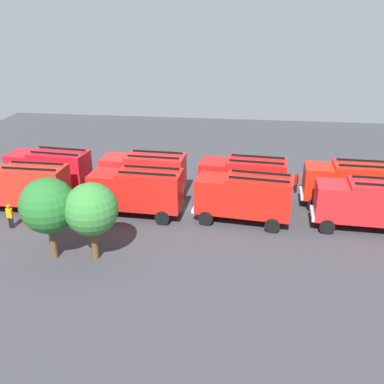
{
  "coord_description": "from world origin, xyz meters",
  "views": [
    {
      "loc": [
        -4.09,
        31.84,
        14.96
      ],
      "look_at": [
        0.0,
        0.0,
        1.4
      ],
      "focal_mm": 40.81,
      "sensor_mm": 36.0,
      "label": 1
    }
  ],
  "objects_px": {
    "fire_truck_1": "(243,177)",
    "traffic_cone_2": "(343,188)",
    "fire_truck_0": "(349,182)",
    "firefighter_3": "(296,182)",
    "tree_1": "(91,210)",
    "traffic_cone_0": "(152,183)",
    "fire_truck_7": "(23,185)",
    "fire_truck_5": "(244,196)",
    "firefighter_1": "(168,176)",
    "fire_truck_3": "(49,168)",
    "firefighter_4": "(10,215)",
    "fire_truck_4": "(366,202)",
    "tree_2": "(48,206)",
    "fire_truck_6": "(137,190)",
    "firefighter_2": "(102,215)",
    "traffic_cone_1": "(76,210)",
    "fire_truck_2": "(144,172)"
  },
  "relations": [
    {
      "from": "fire_truck_6",
      "to": "traffic_cone_1",
      "type": "distance_m",
      "value": 5.28
    },
    {
      "from": "fire_truck_2",
      "to": "tree_2",
      "type": "relative_size",
      "value": 1.34
    },
    {
      "from": "fire_truck_7",
      "to": "tree_1",
      "type": "xyz_separation_m",
      "value": [
        -7.93,
        6.41,
        1.34
      ]
    },
    {
      "from": "tree_2",
      "to": "traffic_cone_1",
      "type": "height_order",
      "value": "tree_2"
    },
    {
      "from": "fire_truck_2",
      "to": "traffic_cone_2",
      "type": "height_order",
      "value": "fire_truck_2"
    },
    {
      "from": "fire_truck_3",
      "to": "firefighter_4",
      "type": "height_order",
      "value": "fire_truck_3"
    },
    {
      "from": "fire_truck_5",
      "to": "firefighter_1",
      "type": "xyz_separation_m",
      "value": [
        6.99,
        -6.54,
        -1.2
      ]
    },
    {
      "from": "tree_2",
      "to": "fire_truck_3",
      "type": "bearing_deg",
      "value": -65.33
    },
    {
      "from": "fire_truck_5",
      "to": "tree_1",
      "type": "distance_m",
      "value": 11.47
    },
    {
      "from": "fire_truck_1",
      "to": "traffic_cone_2",
      "type": "relative_size",
      "value": 11.52
    },
    {
      "from": "fire_truck_0",
      "to": "traffic_cone_0",
      "type": "relative_size",
      "value": 11.25
    },
    {
      "from": "fire_truck_1",
      "to": "firefighter_2",
      "type": "distance_m",
      "value": 11.83
    },
    {
      "from": "tree_1",
      "to": "traffic_cone_0",
      "type": "height_order",
      "value": "tree_1"
    },
    {
      "from": "traffic_cone_0",
      "to": "traffic_cone_2",
      "type": "height_order",
      "value": "traffic_cone_0"
    },
    {
      "from": "fire_truck_7",
      "to": "traffic_cone_0",
      "type": "height_order",
      "value": "fire_truck_7"
    },
    {
      "from": "fire_truck_6",
      "to": "traffic_cone_0",
      "type": "relative_size",
      "value": 11.27
    },
    {
      "from": "firefighter_1",
      "to": "traffic_cone_2",
      "type": "xyz_separation_m",
      "value": [
        -15.58,
        -0.55,
        -0.64
      ]
    },
    {
      "from": "fire_truck_6",
      "to": "firefighter_4",
      "type": "distance_m",
      "value": 9.38
    },
    {
      "from": "fire_truck_5",
      "to": "traffic_cone_0",
      "type": "bearing_deg",
      "value": -29.54
    },
    {
      "from": "firefighter_4",
      "to": "traffic_cone_1",
      "type": "bearing_deg",
      "value": 124.5
    },
    {
      "from": "fire_truck_1",
      "to": "traffic_cone_2",
      "type": "distance_m",
      "value": 9.54
    },
    {
      "from": "firefighter_1",
      "to": "fire_truck_7",
      "type": "bearing_deg",
      "value": 107.88
    },
    {
      "from": "tree_1",
      "to": "tree_2",
      "type": "relative_size",
      "value": 0.95
    },
    {
      "from": "fire_truck_7",
      "to": "firefighter_4",
      "type": "relative_size",
      "value": 3.94
    },
    {
      "from": "fire_truck_0",
      "to": "firefighter_3",
      "type": "height_order",
      "value": "fire_truck_0"
    },
    {
      "from": "fire_truck_7",
      "to": "traffic_cone_1",
      "type": "xyz_separation_m",
      "value": [
        -4.16,
        0.13,
        -1.84
      ]
    },
    {
      "from": "fire_truck_3",
      "to": "fire_truck_6",
      "type": "relative_size",
      "value": 1.01
    },
    {
      "from": "firefighter_3",
      "to": "traffic_cone_1",
      "type": "bearing_deg",
      "value": -132.37
    },
    {
      "from": "firefighter_4",
      "to": "tree_2",
      "type": "relative_size",
      "value": 0.34
    },
    {
      "from": "fire_truck_4",
      "to": "traffic_cone_2",
      "type": "distance_m",
      "value": 7.39
    },
    {
      "from": "fire_truck_5",
      "to": "fire_truck_0",
      "type": "bearing_deg",
      "value": -148.99
    },
    {
      "from": "fire_truck_2",
      "to": "fire_truck_4",
      "type": "distance_m",
      "value": 17.66
    },
    {
      "from": "fire_truck_4",
      "to": "firefighter_4",
      "type": "distance_m",
      "value": 25.81
    },
    {
      "from": "fire_truck_3",
      "to": "firefighter_3",
      "type": "xyz_separation_m",
      "value": [
        -21.32,
        -2.48,
        -1.17
      ]
    },
    {
      "from": "fire_truck_6",
      "to": "traffic_cone_1",
      "type": "xyz_separation_m",
      "value": [
        4.94,
        0.3,
        -1.84
      ]
    },
    {
      "from": "fire_truck_0",
      "to": "traffic_cone_2",
      "type": "relative_size",
      "value": 11.37
    },
    {
      "from": "fire_truck_3",
      "to": "firefighter_3",
      "type": "bearing_deg",
      "value": -167.89
    },
    {
      "from": "fire_truck_7",
      "to": "firefighter_3",
      "type": "height_order",
      "value": "fire_truck_7"
    },
    {
      "from": "fire_truck_3",
      "to": "firefighter_2",
      "type": "distance_m",
      "value": 9.05
    },
    {
      "from": "fire_truck_1",
      "to": "traffic_cone_0",
      "type": "relative_size",
      "value": 11.39
    },
    {
      "from": "firefighter_2",
      "to": "traffic_cone_1",
      "type": "relative_size",
      "value": 2.8
    },
    {
      "from": "fire_truck_0",
      "to": "fire_truck_3",
      "type": "bearing_deg",
      "value": 2.1
    },
    {
      "from": "fire_truck_2",
      "to": "fire_truck_3",
      "type": "bearing_deg",
      "value": 3.38
    },
    {
      "from": "fire_truck_0",
      "to": "firefighter_4",
      "type": "relative_size",
      "value": 3.97
    },
    {
      "from": "fire_truck_4",
      "to": "tree_2",
      "type": "relative_size",
      "value": 1.35
    },
    {
      "from": "fire_truck_0",
      "to": "firefighter_3",
      "type": "xyz_separation_m",
      "value": [
        3.83,
        -2.55,
        -1.17
      ]
    },
    {
      "from": "tree_1",
      "to": "firefighter_3",
      "type": "bearing_deg",
      "value": -137.1
    },
    {
      "from": "fire_truck_1",
      "to": "fire_truck_3",
      "type": "xyz_separation_m",
      "value": [
        16.71,
        -0.06,
        0.0
      ]
    },
    {
      "from": "traffic_cone_1",
      "to": "firefighter_2",
      "type": "bearing_deg",
      "value": 144.65
    },
    {
      "from": "fire_truck_2",
      "to": "fire_truck_4",
      "type": "relative_size",
      "value": 1.0
    }
  ]
}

